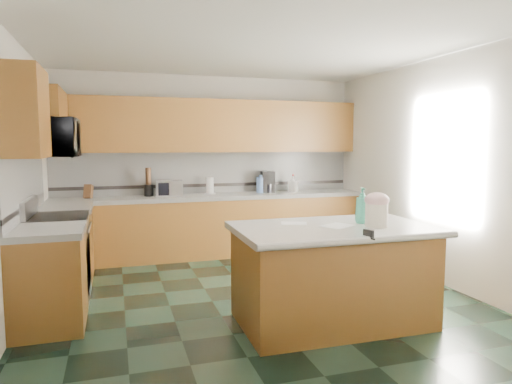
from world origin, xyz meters
name	(u,v)px	position (x,y,z in m)	size (l,w,h in m)	color
floor	(252,297)	(0.00, 0.00, 0.00)	(4.60, 4.60, 0.00)	black
ceiling	(252,44)	(0.00, 0.00, 2.70)	(4.60, 4.60, 0.00)	white
wall_back	(209,165)	(0.00, 2.32, 1.35)	(4.60, 0.04, 2.70)	silver
wall_front	(368,199)	(0.00, -2.32, 1.35)	(4.60, 0.04, 2.70)	silver
wall_left	(10,179)	(-2.32, 0.00, 1.35)	(0.04, 4.60, 2.70)	silver
wall_right	(435,171)	(2.32, 0.00, 1.35)	(0.04, 4.60, 2.70)	silver
back_base_cab	(214,227)	(0.00, 2.00, 0.43)	(4.60, 0.60, 0.86)	#47280C
back_countertop	(214,197)	(0.00, 2.00, 0.89)	(4.60, 0.64, 0.06)	white
back_upper_cab	(211,126)	(0.00, 2.13, 1.94)	(4.60, 0.33, 0.78)	#47280C
back_backsplash	(210,172)	(0.00, 2.29, 1.24)	(4.60, 0.02, 0.63)	silver
back_accent_band	(210,185)	(0.00, 2.28, 1.04)	(4.60, 0.01, 0.05)	black
left_base_cab_rear	(66,246)	(-2.00, 1.29, 0.43)	(0.60, 0.82, 0.86)	#47280C
left_counter_rear	(64,209)	(-2.00, 1.29, 0.89)	(0.64, 0.82, 0.06)	white
left_base_cab_front	(49,281)	(-2.00, -0.24, 0.43)	(0.60, 0.72, 0.86)	#47280C
left_counter_front	(47,231)	(-2.00, -0.24, 0.89)	(0.64, 0.72, 0.06)	white
left_backsplash	(25,186)	(-2.29, 0.55, 1.24)	(0.02, 2.30, 0.63)	silver
left_accent_band	(27,205)	(-2.28, 0.55, 1.04)	(0.01, 2.30, 0.05)	black
left_upper_cab_rear	(50,122)	(-2.13, 1.42, 1.94)	(0.33, 1.09, 0.78)	#47280C
left_upper_cab_front	(24,113)	(-2.13, -0.24, 1.94)	(0.33, 0.72, 0.78)	#47280C
range_body	(59,261)	(-2.00, 0.50, 0.44)	(0.60, 0.76, 0.88)	#B7B7BC
range_oven_door	(88,262)	(-1.71, 0.50, 0.40)	(0.02, 0.68, 0.55)	black
range_cooktop	(57,218)	(-2.00, 0.50, 0.90)	(0.62, 0.78, 0.04)	black
range_handle	(89,227)	(-1.68, 0.50, 0.78)	(0.02, 0.02, 0.66)	#B7B7BC
range_backguard	(29,207)	(-2.26, 0.50, 1.02)	(0.06, 0.76, 0.18)	#B7B7BC
microwave	(53,138)	(-2.00, 0.50, 1.73)	(0.73, 0.50, 0.41)	#B7B7BC
island_base	(332,277)	(0.51, -0.89, 0.43)	(1.71, 0.98, 0.86)	#47280C
island_top	(333,229)	(0.51, -0.89, 0.89)	(1.81, 1.08, 0.06)	white
island_bullnose	(363,241)	(0.51, -1.43, 0.89)	(0.06, 0.06, 1.81)	white
treat_jar	(376,215)	(0.86, -1.05, 1.03)	(0.20, 0.20, 0.21)	#EDE0C7
treat_jar_lid	(377,200)	(0.86, -1.05, 1.17)	(0.22, 0.22, 0.14)	beige
treat_jar_knob	(377,195)	(0.86, -1.05, 1.21)	(0.03, 0.03, 0.07)	tan
treat_jar_knob_end_l	(373,195)	(0.83, -1.05, 1.21)	(0.04, 0.04, 0.04)	tan
treat_jar_knob_end_r	(380,195)	(0.90, -1.05, 1.21)	(0.04, 0.04, 0.04)	tan
soap_bottle_island	(362,205)	(0.83, -0.85, 1.09)	(0.13, 0.13, 0.34)	#40B091
paper_sheet_a	(337,226)	(0.55, -0.91, 0.92)	(0.29, 0.22, 0.00)	white
paper_sheet_b	(294,223)	(0.21, -0.67, 0.92)	(0.24, 0.18, 0.00)	white
clamp_body	(368,235)	(0.57, -1.41, 0.93)	(0.03, 0.10, 0.09)	black
clamp_handle	(372,239)	(0.57, -1.47, 0.91)	(0.02, 0.02, 0.07)	black
knife_block	(88,192)	(-1.76, 2.05, 1.02)	(0.10, 0.09, 0.19)	#472814
utensil_crock	(149,190)	(-0.94, 2.08, 1.00)	(0.13, 0.13, 0.17)	black
utensil_bundle	(148,176)	(-0.94, 2.08, 1.21)	(0.08, 0.08, 0.25)	#472814
toaster_oven	(169,188)	(-0.65, 2.05, 1.03)	(0.38, 0.26, 0.22)	#B7B7BC
toaster_oven_door	(170,189)	(-0.65, 1.93, 1.03)	(0.34, 0.01, 0.18)	black
paper_towel	(210,186)	(-0.03, 2.10, 1.05)	(0.11, 0.11, 0.25)	white
paper_towel_base	(210,194)	(-0.03, 2.10, 0.93)	(0.17, 0.17, 0.01)	#B7B7BC
water_jug	(261,185)	(0.77, 2.06, 1.04)	(0.15, 0.15, 0.24)	#658DD6
water_jug_neck	(261,176)	(0.77, 2.06, 1.18)	(0.07, 0.07, 0.03)	#658DD6
coffee_maker	(268,182)	(0.88, 2.08, 1.08)	(0.19, 0.21, 0.33)	black
coffee_carafe	(269,188)	(0.88, 2.03, 0.99)	(0.13, 0.13, 0.13)	black
soap_bottle_back	(293,184)	(1.29, 2.05, 1.04)	(0.11, 0.11, 0.25)	white
soap_back_cap	(293,175)	(1.29, 2.05, 1.18)	(0.02, 0.02, 0.03)	red
window_light_proxy	(445,159)	(2.29, -0.20, 1.50)	(0.02, 1.40, 1.10)	white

